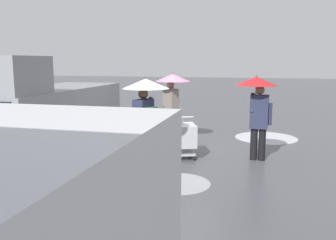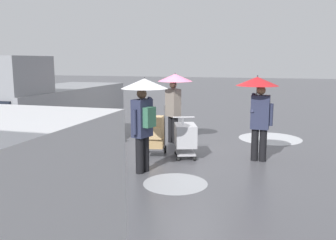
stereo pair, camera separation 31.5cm
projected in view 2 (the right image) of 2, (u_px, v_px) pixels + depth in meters
The scene contains 10 objects.
ground_plane at pixel (174, 152), 9.83m from camera, with size 90.00×90.00×0.00m, color #4C4C51.
slush_patch_near_cluster at pixel (50, 139), 11.56m from camera, with size 2.72×2.72×0.01m, color #999BA0.
slush_patch_under_van at pixel (175, 183), 7.34m from camera, with size 1.33×1.33×0.01m, color #999BA0.
slush_patch_mid_street at pixel (270, 138), 11.57m from camera, with size 2.00×2.00×0.01m, color silver.
cargo_van_parked_right at pixel (48, 110), 9.70m from camera, with size 2.22×5.35×2.60m.
shopping_cart_vendor at pixel (185, 136), 9.21m from camera, with size 0.80×0.96×1.04m.
hand_dolly_boxes at pixel (155, 133), 9.43m from camera, with size 0.65×0.79×1.32m.
pedestrian_pink_side at pixel (144, 103), 7.88m from camera, with size 1.04×1.04×2.15m.
pedestrian_black_side at pixel (174, 91), 10.70m from camera, with size 1.04×1.04×2.15m.
pedestrian_white_side at pixel (259, 99), 8.78m from camera, with size 1.04×1.04×2.15m.
Camera 2 is at (-2.59, 9.19, 2.49)m, focal length 38.15 mm.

